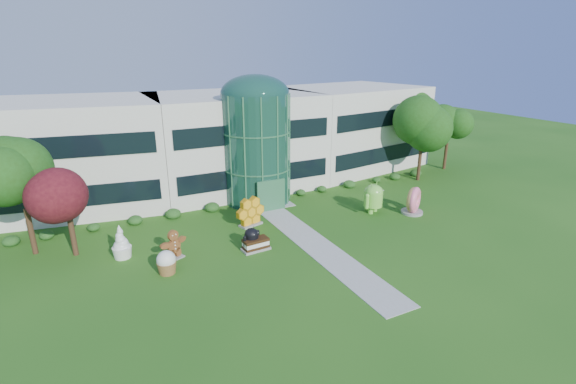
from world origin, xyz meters
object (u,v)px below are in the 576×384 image
donut (413,200)px  gingerbread (174,244)px  android_green (373,196)px  android_black (252,237)px

donut → gingerbread: (-20.09, 1.04, -0.16)m
android_green → gingerbread: android_green is taller
gingerbread → android_black: bearing=-36.3°
android_black → gingerbread: size_ratio=0.81×
android_green → gingerbread: size_ratio=1.31×
donut → gingerbread: donut is taller
android_black → donut: size_ratio=0.77×
donut → android_black: bearing=148.2°
android_black → gingerbread: 5.29m
android_green → donut: android_green is taller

